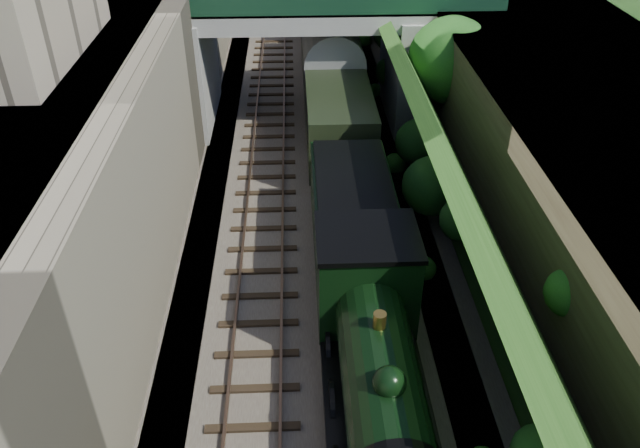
# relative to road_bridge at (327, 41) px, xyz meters

# --- Properties ---
(trackbed) EXTENTS (10.00, 90.00, 0.20)m
(trackbed) POSITION_rel_road_bridge_xyz_m (-0.94, -4.00, -3.98)
(trackbed) COLOR #473F38
(trackbed) RESTS_ON ground
(retaining_wall) EXTENTS (1.00, 90.00, 7.00)m
(retaining_wall) POSITION_rel_road_bridge_xyz_m (-6.44, -4.00, -0.58)
(retaining_wall) COLOR #756B56
(retaining_wall) RESTS_ON ground
(street_plateau_left) EXTENTS (6.00, 90.00, 7.00)m
(street_plateau_left) POSITION_rel_road_bridge_xyz_m (-9.94, -4.00, -0.58)
(street_plateau_left) COLOR #262628
(street_plateau_left) RESTS_ON ground
(street_plateau_right) EXTENTS (8.00, 90.00, 6.25)m
(street_plateau_right) POSITION_rel_road_bridge_xyz_m (8.56, -4.00, -0.95)
(street_plateau_right) COLOR #262628
(street_plateau_right) RESTS_ON ground
(embankment_slope) EXTENTS (4.40, 90.62, 6.36)m
(embankment_slope) POSITION_rel_road_bridge_xyz_m (3.97, -3.71, -1.44)
(embankment_slope) COLOR #1E4714
(embankment_slope) RESTS_ON ground
(track_left) EXTENTS (2.50, 90.00, 0.20)m
(track_left) POSITION_rel_road_bridge_xyz_m (-2.94, -4.00, -3.83)
(track_left) COLOR black
(track_left) RESTS_ON trackbed
(track_right) EXTENTS (2.50, 90.00, 0.20)m
(track_right) POSITION_rel_road_bridge_xyz_m (0.26, -4.00, -3.83)
(track_right) COLOR black
(track_right) RESTS_ON trackbed
(road_bridge) EXTENTS (16.00, 6.40, 7.25)m
(road_bridge) POSITION_rel_road_bridge_xyz_m (0.00, 0.00, 0.00)
(road_bridge) COLOR gray
(road_bridge) RESTS_ON ground
(tree) EXTENTS (3.60, 3.80, 6.60)m
(tree) POSITION_rel_road_bridge_xyz_m (4.97, -4.78, 0.57)
(tree) COLOR black
(tree) RESTS_ON ground
(locomotive) EXTENTS (3.10, 10.22, 3.83)m
(locomotive) POSITION_rel_road_bridge_xyz_m (0.26, -19.12, -2.18)
(locomotive) COLOR black
(locomotive) RESTS_ON trackbed
(tender) EXTENTS (2.70, 6.00, 3.05)m
(tender) POSITION_rel_road_bridge_xyz_m (0.26, -11.75, -2.46)
(tender) COLOR black
(tender) RESTS_ON trackbed
(coach_front) EXTENTS (2.90, 18.00, 3.70)m
(coach_front) POSITION_rel_road_bridge_xyz_m (0.26, 0.85, -2.03)
(coach_front) COLOR black
(coach_front) RESTS_ON trackbed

